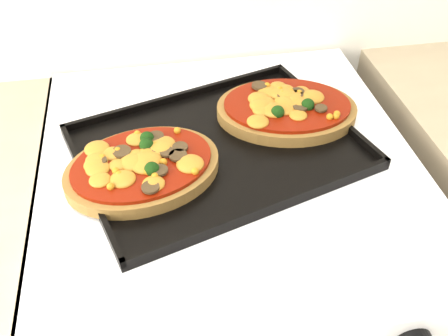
{
  "coord_description": "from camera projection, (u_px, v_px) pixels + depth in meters",
  "views": [
    {
      "loc": [
        -0.16,
        1.11,
        1.42
      ],
      "look_at": [
        -0.06,
        1.66,
        0.92
      ],
      "focal_mm": 40.0,
      "sensor_mm": 36.0,
      "label": 1
    }
  ],
  "objects": [
    {
      "name": "baking_tray",
      "position": [
        218.0,
        146.0,
        0.79
      ],
      "size": [
        0.5,
        0.42,
        0.02
      ],
      "primitive_type": "cube",
      "rotation": [
        0.0,
        0.0,
        0.3
      ],
      "color": "black",
      "rests_on": "stove"
    },
    {
      "name": "pizza_right",
      "position": [
        287.0,
        108.0,
        0.84
      ],
      "size": [
        0.26,
        0.21,
        0.03
      ],
      "primitive_type": null,
      "rotation": [
        0.0,
        0.0,
        -0.17
      ],
      "color": "brown",
      "rests_on": "baking_tray"
    },
    {
      "name": "stove",
      "position": [
        227.0,
        311.0,
        1.09
      ],
      "size": [
        0.6,
        0.6,
        0.91
      ],
      "primitive_type": "cube",
      "color": "white",
      "rests_on": "floor"
    },
    {
      "name": "pizza_left",
      "position": [
        142.0,
        166.0,
        0.73
      ],
      "size": [
        0.27,
        0.22,
        0.03
      ],
      "primitive_type": null,
      "rotation": [
        0.0,
        0.0,
        0.24
      ],
      "color": "brown",
      "rests_on": "baking_tray"
    }
  ]
}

